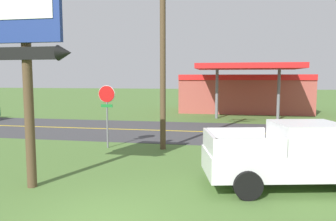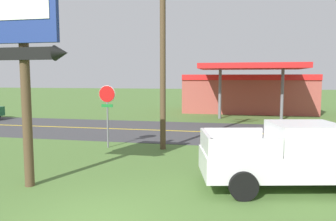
{
  "view_description": "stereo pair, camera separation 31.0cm",
  "coord_description": "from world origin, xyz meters",
  "px_view_note": "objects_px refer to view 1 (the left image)",
  "views": [
    {
      "loc": [
        2.66,
        -6.46,
        3.3
      ],
      "look_at": [
        0.0,
        8.0,
        1.8
      ],
      "focal_mm": 34.28,
      "sensor_mm": 36.0,
      "label": 1
    },
    {
      "loc": [
        2.96,
        -6.4,
        3.3
      ],
      "look_at": [
        0.0,
        8.0,
        1.8
      ],
      "focal_mm": 34.28,
      "sensor_mm": 36.0,
      "label": 2
    }
  ],
  "objects_px": {
    "motel_sign": "(25,38)",
    "utility_pole": "(163,34)",
    "pickup_white_parked_on_lawn": "(294,156)",
    "stop_sign": "(107,105)",
    "gas_station": "(244,92)"
  },
  "relations": [
    {
      "from": "gas_station",
      "to": "pickup_white_parked_on_lawn",
      "type": "xyz_separation_m",
      "value": [
        0.42,
        -21.94,
        -0.98
      ]
    },
    {
      "from": "stop_sign",
      "to": "gas_station",
      "type": "height_order",
      "value": "gas_station"
    },
    {
      "from": "motel_sign",
      "to": "stop_sign",
      "type": "relative_size",
      "value": 2.2
    },
    {
      "from": "stop_sign",
      "to": "gas_station",
      "type": "relative_size",
      "value": 0.25
    },
    {
      "from": "stop_sign",
      "to": "pickup_white_parked_on_lawn",
      "type": "height_order",
      "value": "stop_sign"
    },
    {
      "from": "motel_sign",
      "to": "gas_station",
      "type": "height_order",
      "value": "motel_sign"
    },
    {
      "from": "motel_sign",
      "to": "utility_pole",
      "type": "bearing_deg",
      "value": 64.55
    },
    {
      "from": "stop_sign",
      "to": "pickup_white_parked_on_lawn",
      "type": "xyz_separation_m",
      "value": [
        7.54,
        -4.16,
        -1.06
      ]
    },
    {
      "from": "motel_sign",
      "to": "pickup_white_parked_on_lawn",
      "type": "distance_m",
      "value": 8.61
    },
    {
      "from": "gas_station",
      "to": "stop_sign",
      "type": "bearing_deg",
      "value": -111.83
    },
    {
      "from": "motel_sign",
      "to": "utility_pole",
      "type": "distance_m",
      "value": 6.63
    },
    {
      "from": "utility_pole",
      "to": "gas_station",
      "type": "xyz_separation_m",
      "value": [
        4.48,
        17.58,
        -3.31
      ]
    },
    {
      "from": "stop_sign",
      "to": "utility_pole",
      "type": "distance_m",
      "value": 4.17
    },
    {
      "from": "utility_pole",
      "to": "pickup_white_parked_on_lawn",
      "type": "xyz_separation_m",
      "value": [
        4.9,
        -4.36,
        -4.29
      ]
    },
    {
      "from": "utility_pole",
      "to": "pickup_white_parked_on_lawn",
      "type": "bearing_deg",
      "value": -41.63
    }
  ]
}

